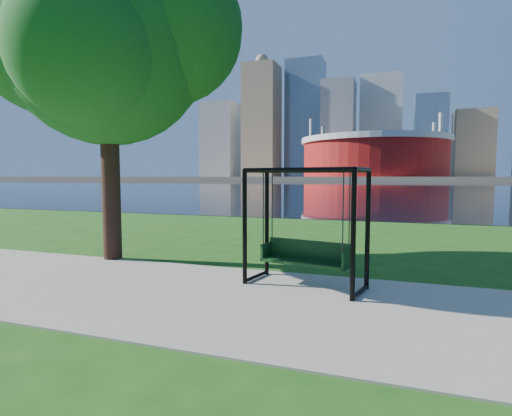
% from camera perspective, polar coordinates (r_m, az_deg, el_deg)
% --- Properties ---
extents(ground, '(900.00, 900.00, 0.00)m').
position_cam_1_polar(ground, '(7.01, 0.92, -12.09)').
color(ground, '#1E5114').
rests_on(ground, ground).
extents(path, '(120.00, 4.00, 0.03)m').
position_cam_1_polar(path, '(6.56, -0.50, -13.14)').
color(path, '#9E937F').
rests_on(path, ground).
extents(river, '(900.00, 180.00, 0.02)m').
position_cam_1_polar(river, '(108.42, 18.16, 3.22)').
color(river, black).
rests_on(river, ground).
extents(far_bank, '(900.00, 228.00, 2.00)m').
position_cam_1_polar(far_bank, '(312.39, 18.91, 4.07)').
color(far_bank, '#937F60').
rests_on(far_bank, ground).
extents(stadium, '(83.00, 83.00, 32.00)m').
position_cam_1_polar(stadium, '(241.99, 16.48, 7.21)').
color(stadium, maroon).
rests_on(stadium, far_bank).
extents(skyline, '(392.00, 66.00, 96.50)m').
position_cam_1_polar(skyline, '(327.59, 18.32, 10.21)').
color(skyline, gray).
rests_on(skyline, far_bank).
extents(swing, '(2.25, 1.32, 2.16)m').
position_cam_1_polar(swing, '(7.23, 7.06, -3.16)').
color(swing, black).
rests_on(swing, ground).
extents(park_tree, '(6.07, 5.48, 7.54)m').
position_cam_1_polar(park_tree, '(10.73, -20.56, 21.76)').
color(park_tree, black).
rests_on(park_tree, ground).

